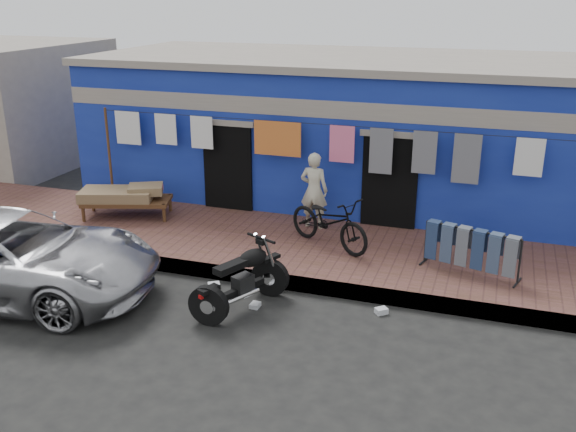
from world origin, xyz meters
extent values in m
plane|color=black|center=(0.00, 0.00, 0.00)|extent=(80.00, 80.00, 0.00)
cube|color=brown|center=(0.00, 3.00, 0.12)|extent=(28.00, 3.00, 0.25)
cube|color=gray|center=(0.00, 1.55, 0.12)|extent=(28.00, 0.10, 0.25)
cube|color=navy|center=(0.00, 7.00, 1.60)|extent=(12.00, 5.00, 3.20)
cube|color=#9E9384|center=(0.00, 4.56, 2.55)|extent=(12.00, 0.14, 0.35)
cube|color=#9E9384|center=(0.00, 7.00, 3.28)|extent=(12.20, 5.20, 0.16)
cube|color=black|center=(-2.20, 4.48, 1.05)|extent=(1.10, 0.10, 2.10)
cube|color=black|center=(1.30, 4.48, 1.05)|extent=(1.10, 0.10, 2.10)
cylinder|color=brown|center=(-5.00, 4.25, 1.30)|extent=(0.06, 0.06, 2.10)
cylinder|color=black|center=(0.00, 4.25, 2.30)|extent=(10.00, 0.01, 0.01)
cube|color=silver|center=(-4.46, 4.25, 1.94)|extent=(0.60, 0.02, 0.73)
cube|color=silver|center=(-3.52, 4.25, 1.97)|extent=(0.50, 0.02, 0.67)
cube|color=silver|center=(-2.67, 4.25, 1.96)|extent=(0.50, 0.02, 0.69)
cube|color=#CC4C26|center=(-0.98, 4.25, 1.95)|extent=(1.00, 0.02, 0.71)
cube|color=#E6658F|center=(0.36, 4.25, 1.93)|extent=(0.50, 0.02, 0.74)
cube|color=slate|center=(1.14, 4.25, 1.85)|extent=(0.45, 0.02, 0.90)
cube|color=slate|center=(1.96, 4.25, 1.89)|extent=(0.45, 0.02, 0.82)
cube|color=slate|center=(2.74, 4.25, 1.83)|extent=(0.50, 0.02, 0.94)
cube|color=silver|center=(3.83, 4.25, 1.95)|extent=(0.50, 0.02, 0.70)
imported|color=#B2B2B6|center=(-4.14, -0.08, 0.71)|extent=(5.32, 2.99, 1.42)
imported|color=beige|center=(-0.11, 3.95, 1.02)|extent=(0.57, 0.39, 1.55)
imported|color=black|center=(0.45, 3.04, 0.86)|extent=(1.96, 1.47, 1.21)
cube|color=silver|center=(-1.06, 1.20, 0.04)|extent=(0.25, 0.23, 0.09)
cube|color=silver|center=(1.81, 1.20, 0.05)|extent=(0.23, 0.22, 0.09)
cube|color=silver|center=(-0.14, 0.76, 0.04)|extent=(0.15, 0.18, 0.07)
camera|label=1|loc=(3.29, -7.76, 4.81)|focal=40.00mm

